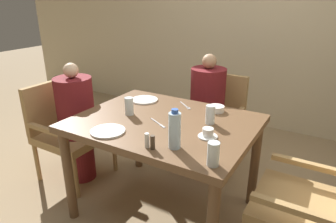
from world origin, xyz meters
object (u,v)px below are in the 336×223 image
chair_far_side (212,116)px  glass_tall_far (213,154)px  glass_tall_mid (210,115)px  chair_right_side (318,202)px  plate_main_right (144,100)px  diner_in_left_chair (77,122)px  glass_tall_near (129,106)px  diner_in_far_chair (207,112)px  bowl_small (216,109)px  teacup_with_saucer (208,133)px  plate_main_left (108,131)px  chair_left_side (67,127)px  water_bottle (175,130)px

chair_far_side → glass_tall_far: size_ratio=6.69×
glass_tall_mid → chair_right_side: bearing=-8.5°
plate_main_right → glass_tall_mid: glass_tall_mid is taller
diner_in_left_chair → glass_tall_near: (0.62, -0.04, 0.28)m
diner_in_far_chair → bowl_small: bearing=-59.0°
chair_right_side → teacup_with_saucer: chair_right_side is taller
diner_in_far_chair → chair_right_side: 1.30m
teacup_with_saucer → glass_tall_mid: 0.22m
plate_main_left → bowl_small: (0.47, 0.71, 0.02)m
diner_in_far_chair → chair_right_side: (1.05, -0.77, -0.09)m
chair_left_side → water_bottle: water_bottle is taller
diner_in_left_chair → plate_main_left: bearing=-27.3°
chair_left_side → chair_far_side: (1.05, 0.91, 0.00)m
plate_main_right → diner_in_left_chair: bearing=-152.5°
diner_in_far_chair → teacup_with_saucer: bearing=-66.5°
water_bottle → diner_in_far_chair: bearing=103.6°
water_bottle → glass_tall_far: bearing=-14.1°
chair_right_side → glass_tall_near: 1.38m
plate_main_left → diner_in_left_chair: bearing=152.7°
teacup_with_saucer → chair_left_side: bearing=176.3°
chair_right_side → plate_main_right: bearing=168.9°
plate_main_right → water_bottle: size_ratio=0.95×
plate_main_left → plate_main_right: same height
diner_in_left_chair → plate_main_left: (0.69, -0.36, 0.22)m
glass_tall_near → glass_tall_far: same height
plate_main_right → bowl_small: bowl_small is taller
chair_far_side → glass_tall_far: (0.53, -1.30, 0.36)m
diner_in_far_chair → glass_tall_far: bearing=-65.3°
chair_left_side → water_bottle: bearing=-13.7°
chair_far_side → chair_left_side: bearing=-139.0°
chair_far_side → glass_tall_mid: bearing=-69.3°
chair_right_side → plate_main_left: (-1.26, -0.36, 0.30)m
glass_tall_mid → plate_main_right: bearing=166.0°
diner_in_left_chair → plate_main_left: 0.81m
glass_tall_mid → glass_tall_near: bearing=-165.5°
plate_main_right → glass_tall_far: size_ratio=1.72×
plate_main_left → glass_tall_far: size_ratio=1.72×
diner_in_left_chair → chair_far_side: diner_in_left_chair is taller
chair_far_side → teacup_with_saucer: size_ratio=7.11×
glass_tall_near → chair_left_side: bearing=177.1°
bowl_small → glass_tall_near: bearing=-143.8°
chair_left_side → glass_tall_near: glass_tall_near is taller
chair_left_side → glass_tall_far: bearing=-13.8°
diner_in_left_chair → chair_far_side: size_ratio=1.23×
water_bottle → chair_right_side: bearing=22.2°
diner_in_left_chair → chair_right_side: bearing=0.0°
diner_in_left_chair → glass_tall_far: size_ratio=8.26×
plate_main_left → bowl_small: bearing=56.5°
bowl_small → water_bottle: (0.01, -0.67, 0.09)m
chair_right_side → teacup_with_saucer: 0.75m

